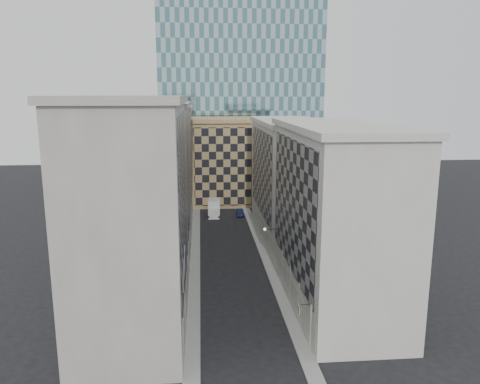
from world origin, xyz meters
TOP-DOWN VIEW (x-y plane):
  - ground at (0.00, 0.00)m, footprint 260.00×260.00m
  - sidewalk_west at (-5.25, 30.00)m, footprint 1.50×100.00m
  - sidewalk_east at (5.25, 30.00)m, footprint 1.50×100.00m
  - bldg_left_a at (-10.88, 11.00)m, footprint 10.80×22.80m
  - bldg_left_b at (-10.88, 33.00)m, footprint 10.80×22.80m
  - bldg_left_c at (-10.88, 55.00)m, footprint 10.80×22.80m
  - bldg_right_a at (10.88, 15.00)m, footprint 10.80×26.80m
  - bldg_right_b at (10.89, 42.00)m, footprint 10.80×28.80m
  - tan_block at (2.00, 67.90)m, footprint 16.80×14.80m
  - church_tower at (0.00, 82.00)m, footprint 7.20×7.20m
  - flagpoles_left at (-5.90, 6.00)m, footprint 0.10×6.33m
  - bracket_lamp at (4.38, 24.00)m, footprint 1.98×0.36m
  - box_truck at (-1.66, 55.55)m, footprint 2.63×5.85m
  - dark_car at (3.50, 54.82)m, footprint 1.38×3.86m
  - shop_sign at (4.95, 5.12)m, footprint 1.18×0.78m

SIDE VIEW (x-z plane):
  - ground at x=0.00m, z-range 0.00..0.00m
  - sidewalk_west at x=-5.25m, z-range 0.00..0.15m
  - sidewalk_east at x=5.25m, z-range 0.00..0.15m
  - dark_car at x=3.50m, z-range 0.00..1.27m
  - box_truck at x=-1.66m, z-range -0.20..2.94m
  - shop_sign at x=4.95m, z-range 3.40..4.26m
  - bracket_lamp at x=4.38m, z-range 6.02..6.38m
  - flagpoles_left at x=-5.90m, z-range 6.83..9.17m
  - tan_block at x=2.00m, z-range 0.04..18.84m
  - bldg_right_b at x=10.89m, z-range 0.00..19.70m
  - bldg_right_a at x=10.88m, z-range -0.03..20.67m
  - bldg_left_c at x=-10.88m, z-range -0.02..21.68m
  - bldg_left_b at x=-10.88m, z-range -0.03..22.67m
  - bldg_left_a at x=-10.88m, z-range -0.03..23.67m
  - church_tower at x=0.00m, z-range 1.20..52.70m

